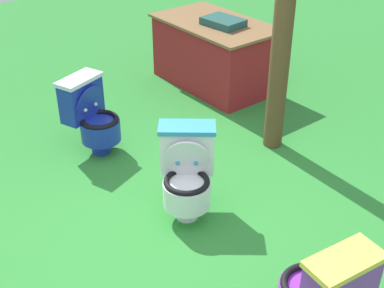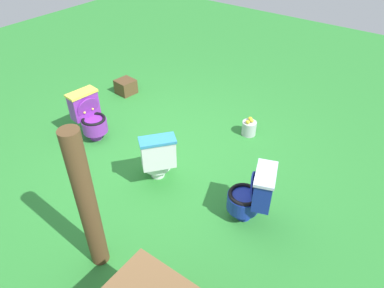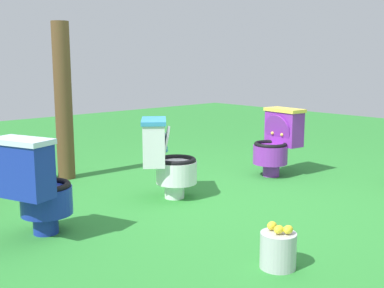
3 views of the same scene
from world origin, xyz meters
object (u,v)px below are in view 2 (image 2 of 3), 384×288
at_px(toilet_purple, 90,116).
at_px(small_crate, 126,87).
at_px(toilet_blue, 253,195).
at_px(lemon_bucket, 249,128).
at_px(wooden_post, 87,204).
at_px(toilet_white, 157,157).

relative_size(toilet_purple, small_crate, 2.33).
xyz_separation_m(toilet_blue, small_crate, (3.30, -1.29, -0.24)).
height_order(toilet_blue, lemon_bucket, toilet_blue).
height_order(wooden_post, small_crate, wooden_post).
xyz_separation_m(toilet_purple, wooden_post, (-1.75, 1.42, 0.44)).
bearing_deg(small_crate, toilet_purple, 114.13).
bearing_deg(toilet_blue, toilet_white, 75.18).
height_order(toilet_blue, wooden_post, wooden_post).
height_order(toilet_white, lemon_bucket, toilet_white).
bearing_deg(toilet_blue, toilet_purple, 69.45).
height_order(toilet_white, wooden_post, wooden_post).
distance_m(toilet_purple, toilet_blue, 2.73).
relative_size(toilet_blue, wooden_post, 0.45).
height_order(toilet_white, toilet_purple, same).
relative_size(toilet_white, toilet_purple, 1.00).
relative_size(small_crate, lemon_bucket, 1.13).
height_order(small_crate, lemon_bucket, lemon_bucket).
bearing_deg(small_crate, lemon_bucket, -175.68).
xyz_separation_m(toilet_white, toilet_blue, (-1.29, -0.12, 0.00)).
bearing_deg(lemon_bucket, small_crate, 4.32).
height_order(wooden_post, lemon_bucket, wooden_post).
relative_size(toilet_blue, small_crate, 2.33).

